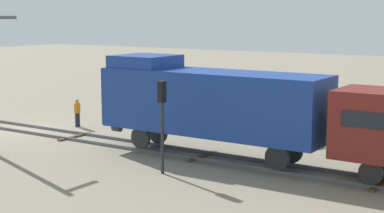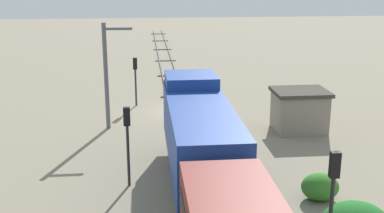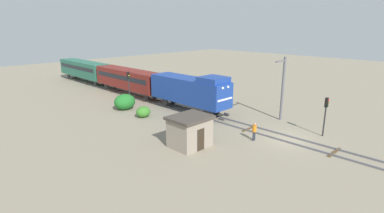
{
  "view_description": "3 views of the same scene",
  "coord_description": "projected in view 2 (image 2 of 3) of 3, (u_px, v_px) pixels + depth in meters",
  "views": [
    {
      "loc": [
        23.15,
        27.22,
        6.72
      ],
      "look_at": [
        0.38,
        12.26,
        2.48
      ],
      "focal_mm": 55.0,
      "sensor_mm": 36.0,
      "label": 1
    },
    {
      "loc": [
        2.53,
        34.6,
        10.12
      ],
      "look_at": [
        -0.13,
        8.48,
        2.73
      ],
      "focal_mm": 45.0,
      "sensor_mm": 36.0,
      "label": 2
    },
    {
      "loc": [
        -24.61,
        -12.13,
        10.29
      ],
      "look_at": [
        -1.24,
        11.34,
        1.22
      ],
      "focal_mm": 28.0,
      "sensor_mm": 36.0,
      "label": 3
    }
  ],
  "objects": [
    {
      "name": "traffic_signal_near",
      "position": [
        135.0,
        72.0,
        36.94
      ],
      "size": [
        0.32,
        0.34,
        3.78
      ],
      "color": "#262628",
      "rests_on": "ground"
    },
    {
      "name": "worker_near_track",
      "position": [
        215.0,
        105.0,
        34.07
      ],
      "size": [
        0.38,
        0.38,
        1.7
      ],
      "rotation": [
        0.0,
        0.0,
        2.84
      ],
      "color": "#262B38",
      "rests_on": "ground"
    },
    {
      "name": "traffic_signal_mid",
      "position": [
        127.0,
        132.0,
        22.85
      ],
      "size": [
        0.32,
        0.34,
        3.99
      ],
      "color": "#262628",
      "rests_on": "ground"
    },
    {
      "name": "traffic_signal_far",
      "position": [
        332.0,
        191.0,
        15.97
      ],
      "size": [
        0.32,
        0.34,
        4.48
      ],
      "color": "#262628",
      "rests_on": "ground"
    },
    {
      "name": "locomotive",
      "position": [
        199.0,
        131.0,
        23.01
      ],
      "size": [
        2.9,
        11.6,
        4.6
      ],
      "color": "navy",
      "rests_on": "railway_track"
    },
    {
      "name": "ground_plane",
      "position": [
        179.0,
        111.0,
        36.12
      ],
      "size": [
        151.34,
        151.34,
        0.0
      ],
      "primitive_type": "plane",
      "color": "gray"
    },
    {
      "name": "bush_mid",
      "position": [
        320.0,
        187.0,
        21.97
      ],
      "size": [
        1.74,
        1.42,
        1.26
      ],
      "primitive_type": "ellipsoid",
      "color": "#357526",
      "rests_on": "ground"
    },
    {
      "name": "relay_hut",
      "position": [
        299.0,
        110.0,
        31.37
      ],
      "size": [
        3.5,
        2.9,
        2.74
      ],
      "color": "gray",
      "rests_on": "ground"
    },
    {
      "name": "catenary_mast",
      "position": [
        107.0,
        73.0,
        31.22
      ],
      "size": [
        1.94,
        0.28,
        7.01
      ],
      "color": "#595960",
      "rests_on": "ground"
    },
    {
      "name": "railway_track",
      "position": [
        179.0,
        110.0,
        36.1
      ],
      "size": [
        2.4,
        100.89,
        0.16
      ],
      "color": "#595960",
      "rests_on": "ground"
    }
  ]
}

